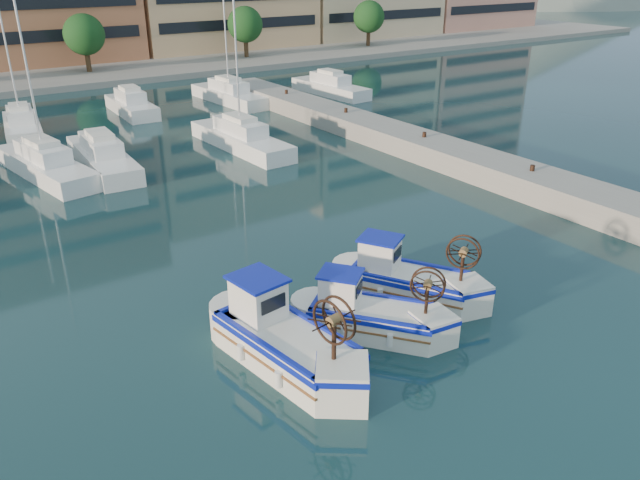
# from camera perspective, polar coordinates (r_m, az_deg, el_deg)

# --- Properties ---
(ground) EXTENTS (300.00, 300.00, 0.00)m
(ground) POSITION_cam_1_polar(r_m,az_deg,el_deg) (21.65, 9.46, -6.97)
(ground) COLOR #1A4045
(ground) RESTS_ON ground
(quay) EXTENTS (3.00, 60.00, 1.20)m
(quay) POSITION_cam_1_polar(r_m,az_deg,el_deg) (35.22, 16.14, 6.01)
(quay) COLOR gray
(quay) RESTS_ON ground
(hill_east) EXTENTS (160.00, 160.00, 50.00)m
(hill_east) POSITION_cam_1_polar(r_m,az_deg,el_deg) (196.81, 17.93, 20.10)
(hill_east) COLOR slate
(hill_east) RESTS_ON ground
(yacht_marina) EXTENTS (41.15, 22.39, 11.50)m
(yacht_marina) POSITION_cam_1_polar(r_m,az_deg,el_deg) (43.59, -19.55, 8.92)
(yacht_marina) COLOR white
(yacht_marina) RESTS_ON ground
(fishing_boat_a) EXTENTS (2.71, 5.14, 3.12)m
(fishing_boat_a) POSITION_cam_1_polar(r_m,az_deg,el_deg) (18.71, -3.35, -9.02)
(fishing_boat_a) COLOR white
(fishing_boat_a) RESTS_ON ground
(fishing_boat_b) EXTENTS (3.81, 4.19, 2.61)m
(fishing_boat_b) POSITION_cam_1_polar(r_m,az_deg,el_deg) (20.23, 4.52, -6.73)
(fishing_boat_b) COLOR white
(fishing_boat_b) RESTS_ON ground
(fishing_boat_c) EXTENTS (3.73, 4.56, 2.77)m
(fishing_boat_c) POSITION_cam_1_polar(r_m,az_deg,el_deg) (22.35, 7.91, -3.54)
(fishing_boat_c) COLOR white
(fishing_boat_c) RESTS_ON ground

